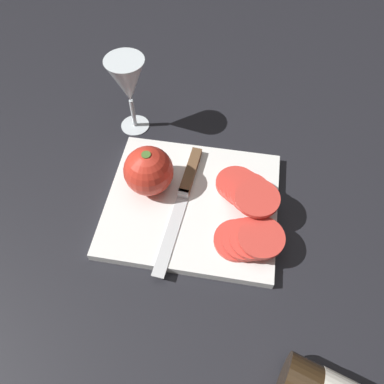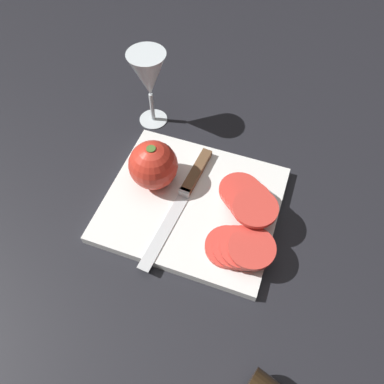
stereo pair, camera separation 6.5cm
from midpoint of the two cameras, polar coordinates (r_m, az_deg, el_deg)
ground_plane at (r=0.71m, az=0.09°, el=-0.04°), size 3.00×3.00×0.00m
cutting_board at (r=0.68m, az=2.72°, el=-2.03°), size 0.31×0.27×0.02m
wine_glass at (r=0.76m, az=-4.10°, el=16.92°), size 0.08×0.08×0.17m
whole_tomato at (r=0.67m, az=-3.17°, el=3.94°), size 0.09×0.09×0.09m
knife at (r=0.69m, az=2.44°, el=1.21°), size 0.04×0.27×0.01m
tomato_slice_stack_near at (r=0.67m, az=11.20°, el=-1.17°), size 0.11×0.13×0.04m
tomato_slice_stack_far at (r=0.63m, az=10.27°, el=-8.50°), size 0.12×0.08×0.03m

